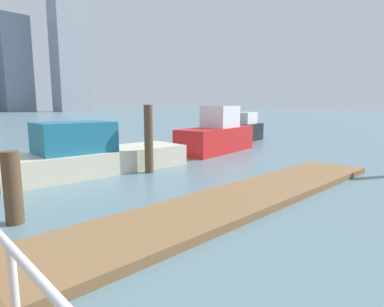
% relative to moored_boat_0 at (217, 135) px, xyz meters
% --- Properties ---
extents(ground_plane, '(300.00, 300.00, 0.00)m').
position_rel_moored_boat_0_xyz_m(ground_plane, '(-8.74, 2.65, -0.88)').
color(ground_plane, slate).
extents(floating_dock, '(12.12, 2.00, 0.18)m').
position_rel_moored_boat_0_xyz_m(floating_dock, '(-6.18, -6.25, -0.79)').
color(floating_dock, olive).
rests_on(floating_dock, ground_plane).
extents(dock_piling_2, '(0.36, 0.36, 1.52)m').
position_rel_moored_boat_0_xyz_m(dock_piling_2, '(-10.70, -3.87, -0.12)').
color(dock_piling_2, brown).
rests_on(dock_piling_2, ground_plane).
extents(dock_piling_3, '(0.31, 0.31, 2.45)m').
position_rel_moored_boat_0_xyz_m(dock_piling_3, '(-5.70, -1.75, 0.35)').
color(dock_piling_3, brown).
rests_on(dock_piling_3, ground_plane).
extents(moored_boat_0, '(5.22, 2.57, 2.40)m').
position_rel_moored_boat_0_xyz_m(moored_boat_0, '(0.00, 0.00, 0.00)').
color(moored_boat_0, red).
rests_on(moored_boat_0, ground_plane).
extents(moored_boat_1, '(6.82, 2.40, 1.86)m').
position_rel_moored_boat_0_xyz_m(moored_boat_1, '(-7.17, -0.30, -0.21)').
color(moored_boat_1, beige).
rests_on(moored_boat_1, ground_plane).
extents(moored_boat_2, '(4.87, 2.97, 1.95)m').
position_rel_moored_boat_0_xyz_m(moored_boat_2, '(4.74, 2.33, -0.13)').
color(moored_boat_2, black).
rests_on(moored_boat_2, ground_plane).
extents(skyline_tower_4, '(10.61, 9.46, 34.88)m').
position_rel_moored_boat_0_xyz_m(skyline_tower_4, '(24.18, 121.68, 16.56)').
color(skyline_tower_4, gray).
rests_on(skyline_tower_4, ground_plane).
extents(skyline_tower_5, '(11.46, 9.03, 68.16)m').
position_rel_moored_boat_0_xyz_m(skyline_tower_5, '(39.74, 109.20, 33.20)').
color(skyline_tower_5, '#8C939E').
rests_on(skyline_tower_5, ground_plane).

